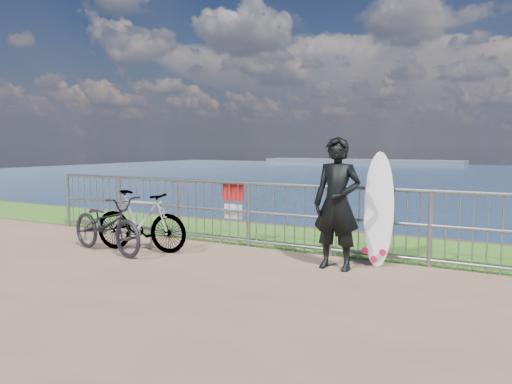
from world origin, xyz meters
The scene contains 8 objects.
grass_strip centered at (0.00, 2.70, 0.01)m, with size 120.00×120.00×0.00m, color #36711F.
seascape centered at (-43.75, 147.49, -4.03)m, with size 260.00×260.00×5.00m.
railing centered at (0.01, 1.60, 0.58)m, with size 10.06×0.10×1.13m.
surfer centered at (1.36, 0.86, 0.94)m, with size 0.68×0.45×1.87m, color black.
surfboard centered at (1.81, 1.37, 0.77)m, with size 0.51×0.47×1.67m.
bicycle_near centered at (-2.27, 0.05, 0.47)m, with size 0.63×1.79×0.94m, color black.
bicycle_far centered at (-1.87, 0.41, 0.50)m, with size 0.47×1.68×1.01m, color black.
bike_rack centered at (-2.64, 0.64, 0.31)m, with size 1.79×0.05×0.37m.
Camera 1 is at (3.75, -5.78, 1.76)m, focal length 35.00 mm.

